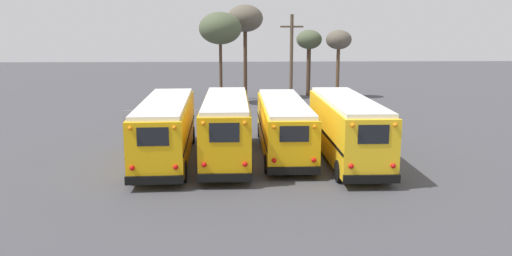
% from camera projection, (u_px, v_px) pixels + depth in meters
% --- Properties ---
extents(ground_plane, '(160.00, 160.00, 0.00)m').
position_uv_depth(ground_plane, '(256.00, 158.00, 26.83)').
color(ground_plane, '#424247').
extents(school_bus_0, '(2.87, 10.76, 3.20)m').
position_uv_depth(school_bus_0, '(166.00, 128.00, 26.03)').
color(school_bus_0, '#EAAA0F').
rests_on(school_bus_0, ground).
extents(school_bus_1, '(2.50, 9.84, 3.33)m').
position_uv_depth(school_bus_1, '(226.00, 127.00, 25.96)').
color(school_bus_1, '#E5A00C').
rests_on(school_bus_1, ground).
extents(school_bus_2, '(2.55, 10.92, 2.94)m').
position_uv_depth(school_bus_2, '(283.00, 124.00, 27.67)').
color(school_bus_2, '#EAAA0F').
rests_on(school_bus_2, ground).
extents(school_bus_3, '(2.52, 10.46, 3.29)m').
position_uv_depth(school_bus_3, '(346.00, 127.00, 26.06)').
color(school_bus_3, yellow).
rests_on(school_bus_3, ground).
extents(utility_pole, '(1.80, 0.27, 7.93)m').
position_uv_depth(utility_pole, '(291.00, 63.00, 39.42)').
color(utility_pole, brown).
rests_on(utility_pole, ground).
extents(bare_tree_0, '(2.58, 2.58, 6.73)m').
position_uv_depth(bare_tree_0, '(309.00, 42.00, 50.50)').
color(bare_tree_0, '#473323').
rests_on(bare_tree_0, ground).
extents(bare_tree_1, '(2.52, 2.52, 6.71)m').
position_uv_depth(bare_tree_1, '(339.00, 41.00, 49.04)').
color(bare_tree_1, brown).
rests_on(bare_tree_1, ground).
extents(bare_tree_2, '(3.82, 3.82, 8.30)m').
position_uv_depth(bare_tree_2, '(220.00, 29.00, 44.56)').
color(bare_tree_2, '#473323').
rests_on(bare_tree_2, ground).
extents(bare_tree_3, '(3.44, 3.44, 9.10)m').
position_uv_depth(bare_tree_3, '(245.00, 20.00, 47.84)').
color(bare_tree_3, '#473323').
rests_on(bare_tree_3, ground).
extents(fence_line, '(17.49, 0.06, 1.42)m').
position_uv_depth(fence_line, '(252.00, 116.00, 33.96)').
color(fence_line, '#939399').
rests_on(fence_line, ground).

